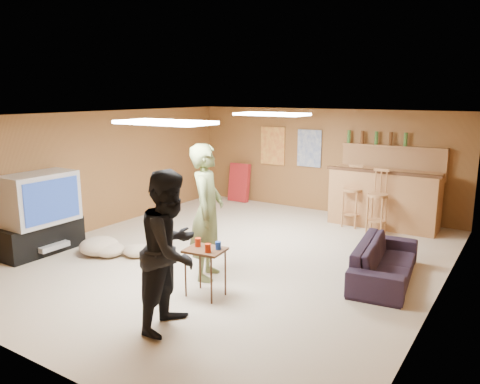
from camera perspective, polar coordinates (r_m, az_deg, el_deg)
The scene contains 32 objects.
ground at distance 7.44m, azimuth -0.84°, elevation -7.83°, with size 7.00×7.00×0.00m, color tan.
ceiling at distance 7.01m, azimuth -0.89°, elevation 9.35°, with size 6.00×7.00×0.02m, color silver.
wall_back at distance 10.21m, azimuth 10.04°, elevation 3.79°, with size 6.00×0.02×2.20m, color brown.
wall_front at distance 4.73m, azimuth -25.06°, elevation -6.66°, with size 6.00×0.02×2.20m, color brown.
wall_left at distance 9.12m, azimuth -16.82°, elevation 2.50°, with size 0.02×7.00×2.20m, color brown.
wall_right at distance 6.07m, azimuth 23.51°, elevation -2.56°, with size 0.02×7.00×2.20m, color brown.
tv_stand at distance 8.20m, azimuth -23.11°, elevation -5.09°, with size 0.55×1.30×0.50m, color black.
dvd_box at distance 8.06m, azimuth -22.16°, elevation -6.05°, with size 0.35×0.50×0.08m, color #B2B2B7.
tv_body at distance 7.99m, azimuth -23.21°, elevation -0.71°, with size 0.60×1.10×0.80m, color #B2B2B7.
tv_screen at distance 7.74m, azimuth -21.91°, elevation -0.99°, with size 0.02×0.95×0.65m, color navy.
bar_counter at distance 9.32m, azimuth 17.13°, elevation -0.78°, with size 2.00×0.60×1.10m, color #986337.
bar_lip at distance 8.98m, azimuth 16.91°, elevation 2.34°, with size 2.10×0.12×0.05m, color #392012.
bar_shelf at distance 9.59m, azimuth 18.21°, elevation 5.27°, with size 2.00×0.18×0.05m, color #986337.
bar_backing at distance 9.65m, azimuth 18.13°, elevation 3.51°, with size 2.00×0.14×0.60m, color #986337.
poster_left at distance 10.65m, azimuth 4.01°, elevation 5.63°, with size 0.60×0.03×0.85m, color #BF3F26.
poster_right at distance 10.26m, azimuth 8.45°, elevation 5.29°, with size 0.55×0.03×0.80m, color #334C99.
folding_chair_stack at distance 11.05m, azimuth -0.09°, elevation 1.17°, with size 0.50×0.14×0.90m, color #A41E21.
ceiling_panel_front at distance 5.82m, azimuth -9.14°, elevation 8.37°, with size 1.20×0.60×0.04m, color white.
ceiling_panel_back at distance 8.04m, azimuth 3.89°, elevation 9.45°, with size 1.20×0.60×0.04m, color white.
person_olive at distance 6.39m, azimuth -4.04°, elevation -2.45°, with size 0.68×0.45×1.87m, color #606A3D.
person_black at distance 5.09m, azimuth -8.41°, elevation -7.01°, with size 0.85×0.66×1.75m, color black.
sofa at distance 6.78m, azimuth 17.24°, elevation -8.05°, with size 1.80×0.70×0.53m, color black.
tray_table at distance 5.97m, azimuth -4.23°, elevation -9.76°, with size 0.48×0.38×0.62m, color #392012.
cup_red_near at distance 5.95m, azimuth -5.16°, elevation -6.11°, with size 0.08×0.08×0.11m, color #AC260B.
cup_red_far at distance 5.73m, azimuth -3.95°, elevation -6.83°, with size 0.08×0.08×0.11m, color #AC260B.
cup_blue at distance 5.82m, azimuth -2.67°, elevation -6.54°, with size 0.07×0.07×0.10m, color #16399C.
bar_stool_left at distance 9.16m, azimuth 13.52°, elevation -0.40°, with size 0.39×0.39×1.22m, color #986337, non-canonical shape.
bar_stool_right at distance 8.77m, azimuth 16.42°, elevation -0.77°, with size 0.42×0.42×1.32m, color #986337, non-canonical shape.
cushion_near_tv at distance 7.81m, azimuth -16.80°, elevation -6.30°, with size 0.62×0.62×0.28m, color tan.
cushion_mid at distance 7.58m, azimuth -12.46°, elevation -6.98°, with size 0.42×0.42×0.19m, color tan.
cushion_far at distance 7.69m, azimuth -15.63°, elevation -6.78°, with size 0.47×0.47×0.21m, color tan.
bottle_row at distance 9.65m, azimuth 16.28°, elevation 6.35°, with size 1.20×0.08×0.26m, color #3F7233, non-canonical shape.
Camera 1 is at (3.86, -5.84, 2.52)m, focal length 35.00 mm.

